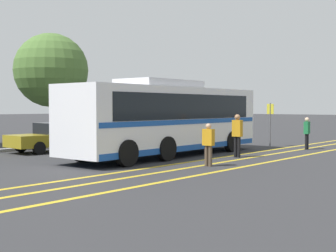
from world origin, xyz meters
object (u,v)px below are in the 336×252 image
(transit_bus, at_px, (168,117))
(pedestrian_0, at_px, (208,142))
(bus_stop_sign, at_px, (270,119))
(tree_0, at_px, (51,70))
(pedestrian_1, at_px, (237,133))
(pedestrian_2, at_px, (307,131))
(parked_car_1, at_px, (58,137))

(transit_bus, distance_m, pedestrian_0, 4.09)
(bus_stop_sign, height_order, tree_0, tree_0)
(pedestrian_0, bearing_deg, pedestrian_1, 102.31)
(transit_bus, relative_size, pedestrian_0, 7.15)
(pedestrian_0, bearing_deg, transit_bus, 150.65)
(pedestrian_1, height_order, pedestrian_2, pedestrian_1)
(pedestrian_2, bearing_deg, tree_0, 101.25)
(pedestrian_1, relative_size, bus_stop_sign, 0.78)
(bus_stop_sign, relative_size, tree_0, 0.35)
(transit_bus, relative_size, pedestrian_1, 6.08)
(tree_0, bearing_deg, pedestrian_2, -71.08)
(pedestrian_0, relative_size, pedestrian_2, 0.96)
(bus_stop_sign, bearing_deg, pedestrian_2, -12.23)
(pedestrian_0, xyz_separation_m, bus_stop_sign, (9.29, 2.44, 0.62))
(transit_bus, height_order, tree_0, tree_0)
(pedestrian_0, bearing_deg, parked_car_1, 178.58)
(pedestrian_0, relative_size, bus_stop_sign, 0.66)
(transit_bus, bearing_deg, parked_car_1, -162.66)
(transit_bus, bearing_deg, pedestrian_0, -29.29)
(pedestrian_2, bearing_deg, bus_stop_sign, 71.72)
(tree_0, bearing_deg, pedestrian_0, -104.28)
(pedestrian_2, bearing_deg, pedestrian_1, 165.08)
(transit_bus, xyz_separation_m, pedestrian_2, (7.00, -3.43, -0.80))
(pedestrian_0, bearing_deg, pedestrian_2, 89.08)
(bus_stop_sign, distance_m, tree_0, 13.93)
(pedestrian_1, height_order, tree_0, tree_0)
(pedestrian_2, distance_m, tree_0, 16.02)
(transit_bus, bearing_deg, pedestrian_2, 62.26)
(parked_car_1, xyz_separation_m, pedestrian_1, (3.34, -8.26, 0.37))
(transit_bus, bearing_deg, tree_0, 168.73)
(tree_0, bearing_deg, bus_stop_sign, -66.17)
(tree_0, bearing_deg, parked_car_1, -123.40)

